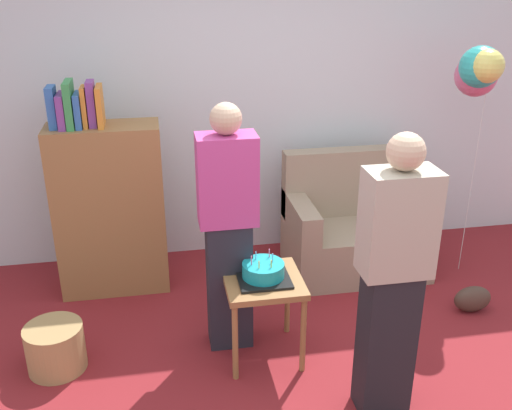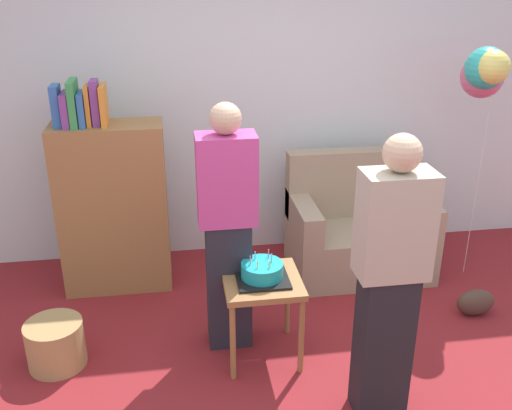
{
  "view_description": "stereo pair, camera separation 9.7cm",
  "coord_description": "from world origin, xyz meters",
  "px_view_note": "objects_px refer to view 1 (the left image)",
  "views": [
    {
      "loc": [
        -0.86,
        -2.59,
        2.37
      ],
      "look_at": [
        -0.26,
        0.71,
        0.95
      ],
      "focal_mm": 40.51,
      "sensor_mm": 36.0,
      "label": 1
    },
    {
      "loc": [
        -0.76,
        -2.6,
        2.37
      ],
      "look_at": [
        -0.26,
        0.71,
        0.95
      ],
      "focal_mm": 40.51,
      "sensor_mm": 36.0,
      "label": 2
    }
  ],
  "objects_px": {
    "couch": "(354,229)",
    "person_holding_cake": "(392,280)",
    "handbag": "(472,299)",
    "wicker_basket": "(55,348)",
    "person_blowing_candles": "(228,229)",
    "bookshelf": "(109,206)",
    "side_table": "(263,290)",
    "birthday_cake": "(263,271)",
    "balloon_bunch": "(480,70)"
  },
  "relations": [
    {
      "from": "couch",
      "to": "person_holding_cake",
      "type": "height_order",
      "value": "person_holding_cake"
    },
    {
      "from": "couch",
      "to": "handbag",
      "type": "relative_size",
      "value": 3.93
    },
    {
      "from": "couch",
      "to": "person_holding_cake",
      "type": "bearing_deg",
      "value": -103.37
    },
    {
      "from": "wicker_basket",
      "to": "person_blowing_candles",
      "type": "bearing_deg",
      "value": 4.39
    },
    {
      "from": "bookshelf",
      "to": "person_holding_cake",
      "type": "distance_m",
      "value": 2.25
    },
    {
      "from": "side_table",
      "to": "birthday_cake",
      "type": "relative_size",
      "value": 1.75
    },
    {
      "from": "person_blowing_candles",
      "to": "handbag",
      "type": "distance_m",
      "value": 1.93
    },
    {
      "from": "person_holding_cake",
      "to": "balloon_bunch",
      "type": "bearing_deg",
      "value": -100.47
    },
    {
      "from": "couch",
      "to": "person_holding_cake",
      "type": "distance_m",
      "value": 1.73
    },
    {
      "from": "wicker_basket",
      "to": "person_holding_cake",
      "type": "bearing_deg",
      "value": -20.02
    },
    {
      "from": "wicker_basket",
      "to": "side_table",
      "type": "bearing_deg",
      "value": -3.88
    },
    {
      "from": "side_table",
      "to": "person_holding_cake",
      "type": "xyz_separation_m",
      "value": [
        0.57,
        -0.59,
        0.36
      ]
    },
    {
      "from": "birthday_cake",
      "to": "handbag",
      "type": "xyz_separation_m",
      "value": [
        1.6,
        0.22,
        -0.51
      ]
    },
    {
      "from": "side_table",
      "to": "wicker_basket",
      "type": "bearing_deg",
      "value": 176.12
    },
    {
      "from": "balloon_bunch",
      "to": "person_holding_cake",
      "type": "bearing_deg",
      "value": -129.71
    },
    {
      "from": "balloon_bunch",
      "to": "handbag",
      "type": "bearing_deg",
      "value": -104.66
    },
    {
      "from": "couch",
      "to": "balloon_bunch",
      "type": "distance_m",
      "value": 1.54
    },
    {
      "from": "bookshelf",
      "to": "side_table",
      "type": "bearing_deg",
      "value": -46.98
    },
    {
      "from": "couch",
      "to": "person_blowing_candles",
      "type": "distance_m",
      "value": 1.51
    },
    {
      "from": "couch",
      "to": "side_table",
      "type": "distance_m",
      "value": 1.41
    },
    {
      "from": "birthday_cake",
      "to": "wicker_basket",
      "type": "bearing_deg",
      "value": 176.12
    },
    {
      "from": "wicker_basket",
      "to": "balloon_bunch",
      "type": "height_order",
      "value": "balloon_bunch"
    },
    {
      "from": "side_table",
      "to": "wicker_basket",
      "type": "xyz_separation_m",
      "value": [
        -1.3,
        0.09,
        -0.33
      ]
    },
    {
      "from": "side_table",
      "to": "person_holding_cake",
      "type": "distance_m",
      "value": 0.9
    },
    {
      "from": "person_holding_cake",
      "to": "handbag",
      "type": "distance_m",
      "value": 1.5
    },
    {
      "from": "bookshelf",
      "to": "birthday_cake",
      "type": "relative_size",
      "value": 5.06
    },
    {
      "from": "bookshelf",
      "to": "side_table",
      "type": "distance_m",
      "value": 1.44
    },
    {
      "from": "couch",
      "to": "person_blowing_candles",
      "type": "relative_size",
      "value": 0.67
    },
    {
      "from": "bookshelf",
      "to": "person_holding_cake",
      "type": "relative_size",
      "value": 0.99
    },
    {
      "from": "person_blowing_candles",
      "to": "wicker_basket",
      "type": "xyz_separation_m",
      "value": [
        -1.11,
        -0.09,
        -0.68
      ]
    },
    {
      "from": "bookshelf",
      "to": "person_holding_cake",
      "type": "xyz_separation_m",
      "value": [
        1.54,
        -1.64,
        0.14
      ]
    },
    {
      "from": "handbag",
      "to": "side_table",
      "type": "bearing_deg",
      "value": -172.3
    },
    {
      "from": "couch",
      "to": "handbag",
      "type": "height_order",
      "value": "couch"
    },
    {
      "from": "side_table",
      "to": "balloon_bunch",
      "type": "height_order",
      "value": "balloon_bunch"
    },
    {
      "from": "bookshelf",
      "to": "side_table",
      "type": "relative_size",
      "value": 2.88
    },
    {
      "from": "birthday_cake",
      "to": "wicker_basket",
      "type": "distance_m",
      "value": 1.38
    },
    {
      "from": "wicker_basket",
      "to": "birthday_cake",
      "type": "bearing_deg",
      "value": -3.88
    },
    {
      "from": "wicker_basket",
      "to": "handbag",
      "type": "bearing_deg",
      "value": 2.53
    },
    {
      "from": "handbag",
      "to": "couch",
      "type": "bearing_deg",
      "value": 128.52
    },
    {
      "from": "side_table",
      "to": "wicker_basket",
      "type": "height_order",
      "value": "side_table"
    },
    {
      "from": "person_blowing_candles",
      "to": "side_table",
      "type": "bearing_deg",
      "value": -46.75
    },
    {
      "from": "handbag",
      "to": "balloon_bunch",
      "type": "distance_m",
      "value": 1.66
    },
    {
      "from": "side_table",
      "to": "balloon_bunch",
      "type": "xyz_separation_m",
      "value": [
        1.76,
        0.84,
        1.16
      ]
    },
    {
      "from": "person_holding_cake",
      "to": "person_blowing_candles",
      "type": "bearing_deg",
      "value": -15.94
    },
    {
      "from": "balloon_bunch",
      "to": "bookshelf",
      "type": "bearing_deg",
      "value": 175.67
    },
    {
      "from": "person_holding_cake",
      "to": "balloon_bunch",
      "type": "height_order",
      "value": "balloon_bunch"
    },
    {
      "from": "bookshelf",
      "to": "handbag",
      "type": "distance_m",
      "value": 2.76
    },
    {
      "from": "couch",
      "to": "birthday_cake",
      "type": "xyz_separation_m",
      "value": [
        -0.96,
        -1.02,
        0.27
      ]
    },
    {
      "from": "birthday_cake",
      "to": "person_blowing_candles",
      "type": "distance_m",
      "value": 0.34
    },
    {
      "from": "bookshelf",
      "to": "birthday_cake",
      "type": "height_order",
      "value": "bookshelf"
    }
  ]
}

